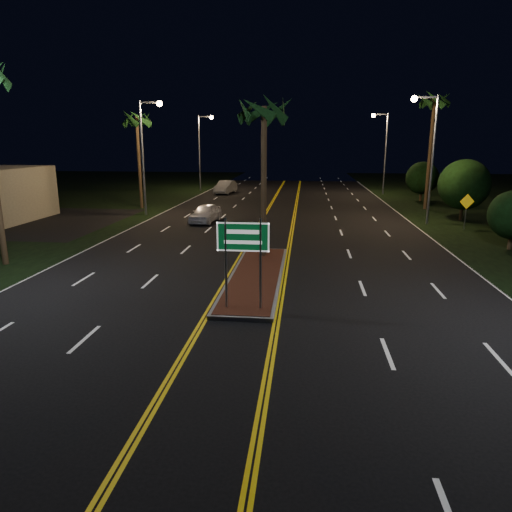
# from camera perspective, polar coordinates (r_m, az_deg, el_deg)

# --- Properties ---
(ground) EXTENTS (120.00, 120.00, 0.00)m
(ground) POSITION_cam_1_polar(r_m,az_deg,el_deg) (13.67, -3.18, -11.15)
(ground) COLOR black
(ground) RESTS_ON ground
(median_island) EXTENTS (2.25, 10.25, 0.17)m
(median_island) POSITION_cam_1_polar(r_m,az_deg,el_deg) (20.15, 0.02, -2.51)
(median_island) COLOR gray
(median_island) RESTS_ON ground
(highway_sign) EXTENTS (1.80, 0.08, 3.20)m
(highway_sign) POSITION_cam_1_polar(r_m,az_deg,el_deg) (15.52, -1.64, 1.32)
(highway_sign) COLOR gray
(highway_sign) RESTS_ON ground
(streetlight_left_mid) EXTENTS (1.91, 0.44, 9.00)m
(streetlight_left_mid) POSITION_cam_1_polar(r_m,az_deg,el_deg) (38.36, -13.51, 13.39)
(streetlight_left_mid) COLOR gray
(streetlight_left_mid) RESTS_ON ground
(streetlight_left_far) EXTENTS (1.91, 0.44, 9.00)m
(streetlight_left_far) POSITION_cam_1_polar(r_m,az_deg,el_deg) (57.62, -6.74, 13.74)
(streetlight_left_far) COLOR gray
(streetlight_left_far) RESTS_ON ground
(streetlight_right_mid) EXTENTS (1.91, 0.44, 9.00)m
(streetlight_right_mid) POSITION_cam_1_polar(r_m,az_deg,el_deg) (35.26, 20.73, 12.87)
(streetlight_right_mid) COLOR gray
(streetlight_right_mid) RESTS_ON ground
(streetlight_right_far) EXTENTS (1.91, 0.44, 9.00)m
(streetlight_right_far) POSITION_cam_1_polar(r_m,az_deg,el_deg) (54.88, 15.55, 13.34)
(streetlight_right_far) COLOR gray
(streetlight_right_far) RESTS_ON ground
(palm_median) EXTENTS (2.40, 2.40, 8.30)m
(palm_median) POSITION_cam_1_polar(r_m,az_deg,el_deg) (22.85, 1.01, 17.67)
(palm_median) COLOR #382819
(palm_median) RESTS_ON ground
(palm_left_far) EXTENTS (2.40, 2.40, 8.80)m
(palm_left_far) POSITION_cam_1_polar(r_m,az_deg,el_deg) (42.91, -14.71, 16.14)
(palm_left_far) COLOR #382819
(palm_left_far) RESTS_ON ground
(palm_right_far) EXTENTS (2.40, 2.40, 10.30)m
(palm_right_far) POSITION_cam_1_polar(r_m,az_deg,el_deg) (43.68, 21.40, 17.46)
(palm_right_far) COLOR #382819
(palm_right_far) RESTS_ON ground
(shrub_mid) EXTENTS (3.78, 3.78, 4.62)m
(shrub_mid) POSITION_cam_1_polar(r_m,az_deg,el_deg) (38.25, 24.58, 8.12)
(shrub_mid) COLOR #382819
(shrub_mid) RESTS_ON ground
(shrub_far) EXTENTS (3.24, 3.24, 3.96)m
(shrub_far) POSITION_cam_1_polar(r_m,az_deg,el_deg) (49.74, 20.06, 9.15)
(shrub_far) COLOR #382819
(shrub_far) RESTS_ON ground
(car_near) EXTENTS (2.58, 4.96, 1.58)m
(car_near) POSITION_cam_1_polar(r_m,az_deg,el_deg) (34.52, -6.34, 5.55)
(car_near) COLOR white
(car_near) RESTS_ON ground
(car_far) EXTENTS (2.93, 5.45, 1.73)m
(car_far) POSITION_cam_1_polar(r_m,az_deg,el_deg) (54.19, -3.83, 8.72)
(car_far) COLOR #B5B9BF
(car_far) RESTS_ON ground
(warning_sign) EXTENTS (1.00, 0.24, 2.43)m
(warning_sign) POSITION_cam_1_polar(r_m,az_deg,el_deg) (34.31, 24.82, 5.62)
(warning_sign) COLOR gray
(warning_sign) RESTS_ON ground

